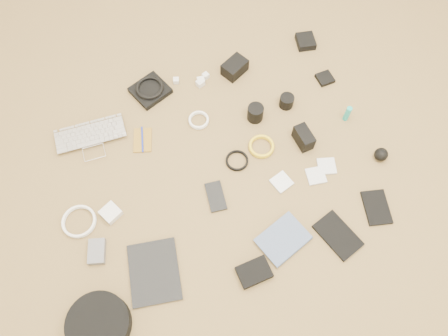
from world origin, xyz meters
name	(u,v)px	position (x,y,z in m)	size (l,w,h in m)	color
laptop	(92,143)	(-0.44, 0.34, 0.01)	(0.31, 0.21, 0.02)	silver
headphone_pouch	(150,90)	(-0.12, 0.50, 0.01)	(0.16, 0.15, 0.03)	black
headphones	(150,88)	(-0.12, 0.50, 0.04)	(0.13, 0.13, 0.02)	black
charger_a	(176,81)	(0.01, 0.50, 0.01)	(0.03, 0.03, 0.02)	silver
charger_b	(200,83)	(0.11, 0.44, 0.01)	(0.03, 0.03, 0.03)	silver
charger_c	(201,81)	(0.12, 0.45, 0.02)	(0.03, 0.03, 0.03)	silver
charger_d	(206,76)	(0.15, 0.47, 0.01)	(0.03, 0.03, 0.02)	silver
dslr_camera	(235,68)	(0.29, 0.45, 0.03)	(0.12, 0.08, 0.07)	black
lens_pouch	(306,41)	(0.69, 0.47, 0.02)	(0.09, 0.10, 0.03)	black
notebook_olive	(143,140)	(-0.24, 0.27, 0.00)	(0.08, 0.12, 0.01)	olive
pen_blue	(142,139)	(-0.24, 0.27, 0.01)	(0.01, 0.01, 0.13)	#1528AD
cable_white_a	(199,121)	(0.03, 0.26, 0.01)	(0.09, 0.09, 0.01)	white
lens_a	(255,113)	(0.27, 0.17, 0.04)	(0.07, 0.07, 0.08)	black
lens_b	(287,101)	(0.43, 0.18, 0.03)	(0.06, 0.06, 0.06)	black
card_reader	(325,78)	(0.67, 0.23, 0.01)	(0.07, 0.07, 0.02)	black
power_brick	(111,213)	(-0.47, -0.01, 0.02)	(0.07, 0.07, 0.03)	silver
cable_white_b	(79,222)	(-0.60, 0.01, 0.01)	(0.14, 0.14, 0.01)	white
cable_black	(237,161)	(0.10, 0.00, 0.00)	(0.10, 0.10, 0.01)	black
cable_yellow	(261,147)	(0.23, 0.02, 0.01)	(0.11, 0.11, 0.01)	yellow
flash	(304,138)	(0.41, -0.02, 0.04)	(0.06, 0.10, 0.08)	black
lens_cleaner	(347,114)	(0.64, 0.00, 0.04)	(0.02, 0.02, 0.09)	teal
battery_charger	(97,251)	(-0.56, -0.14, 0.01)	(0.06, 0.10, 0.03)	#5B5B60
tablet	(154,272)	(-0.39, -0.31, 0.01)	(0.19, 0.24, 0.01)	black
phone	(216,196)	(-0.05, -0.11, 0.01)	(0.07, 0.13, 0.01)	black
filter_case_left	(282,182)	(0.24, -0.16, 0.01)	(0.08, 0.08, 0.01)	silver
filter_case_mid	(316,176)	(0.38, -0.20, 0.01)	(0.08, 0.08, 0.01)	silver
filter_case_right	(327,166)	(0.45, -0.17, 0.01)	(0.08, 0.08, 0.01)	silver
air_blower	(381,154)	(0.68, -0.23, 0.03)	(0.06, 0.06, 0.06)	black
headphone_case	(99,324)	(-0.63, -0.41, 0.03)	(0.23, 0.23, 0.06)	black
drive_case	(254,272)	(-0.04, -0.46, 0.02)	(0.12, 0.09, 0.03)	black
paperback	(295,253)	(0.15, -0.46, 0.01)	(0.14, 0.19, 0.02)	#475879
notebook_black_a	(338,235)	(0.34, -0.46, 0.01)	(0.11, 0.18, 0.01)	black
notebook_black_b	(376,207)	(0.54, -0.42, 0.01)	(0.10, 0.15, 0.01)	black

